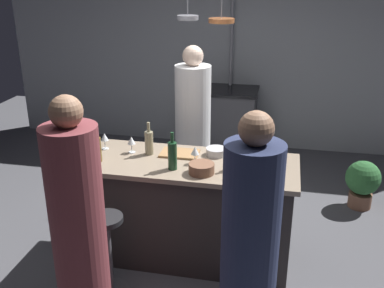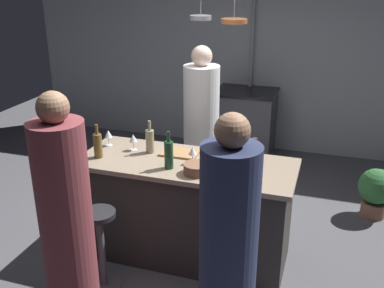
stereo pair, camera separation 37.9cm
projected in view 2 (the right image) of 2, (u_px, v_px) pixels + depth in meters
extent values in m
plane|color=#4C4C51|center=(187.00, 253.00, 4.02)|extent=(9.00, 9.00, 0.00)
cube|color=#9EA3A8|center=(254.00, 54.00, 6.07)|extent=(6.40, 0.16, 2.60)
cube|color=#332D2B|center=(187.00, 211.00, 3.87)|extent=(1.72, 0.66, 0.86)
cube|color=gray|center=(186.00, 164.00, 3.70)|extent=(1.80, 0.72, 0.04)
cube|color=#47474C|center=(245.00, 124.00, 6.04)|extent=(0.76, 0.60, 0.86)
cube|color=black|center=(246.00, 92.00, 5.87)|extent=(0.80, 0.64, 0.03)
cylinder|color=white|center=(201.00, 138.00, 4.61)|extent=(0.36, 0.36, 1.51)
sphere|color=beige|center=(202.00, 56.00, 4.30)|extent=(0.21, 0.21, 0.21)
cylinder|color=#4C4C51|center=(234.00, 278.00, 3.19)|extent=(0.06, 0.06, 0.62)
cylinder|color=black|center=(236.00, 239.00, 3.07)|extent=(0.26, 0.26, 0.04)
cylinder|color=#262D4C|center=(228.00, 259.00, 2.72)|extent=(0.35, 0.35, 1.48)
sphere|color=#8C664C|center=(232.00, 131.00, 2.42)|extent=(0.20, 0.20, 0.20)
cylinder|color=#4C4C51|center=(105.00, 284.00, 3.61)|extent=(0.28, 0.28, 0.02)
cylinder|color=#4C4C51|center=(102.00, 251.00, 3.50)|extent=(0.06, 0.06, 0.62)
cylinder|color=black|center=(98.00, 214.00, 3.38)|extent=(0.26, 0.26, 0.04)
cylinder|color=brown|center=(67.00, 227.00, 3.03)|extent=(0.36, 0.36, 1.51)
sphere|color=#8C664C|center=(53.00, 107.00, 2.72)|extent=(0.21, 0.21, 0.21)
cylinder|color=gray|center=(251.00, 73.00, 6.02)|extent=(0.04, 0.04, 2.15)
cylinder|color=gray|center=(201.00, 18.00, 4.61)|extent=(0.22, 0.22, 0.04)
cylinder|color=gray|center=(201.00, 5.00, 4.57)|extent=(0.01, 0.01, 0.24)
cylinder|color=#B26638|center=(234.00, 21.00, 4.54)|extent=(0.27, 0.27, 0.04)
cylinder|color=gray|center=(234.00, 8.00, 4.48)|extent=(0.01, 0.01, 0.26)
cylinder|color=brown|center=(373.00, 209.00, 4.61)|extent=(0.24, 0.24, 0.16)
sphere|color=#2D6633|center=(377.00, 186.00, 4.51)|extent=(0.36, 0.36, 0.36)
cube|color=#997047|center=(180.00, 153.00, 3.85)|extent=(0.32, 0.22, 0.02)
cylinder|color=#382319|center=(254.00, 150.00, 3.64)|extent=(0.05, 0.05, 0.21)
cylinder|color=brown|center=(98.00, 146.00, 3.74)|extent=(0.07, 0.07, 0.21)
cylinder|color=brown|center=(97.00, 129.00, 3.69)|extent=(0.03, 0.03, 0.08)
cylinder|color=black|center=(240.00, 156.00, 3.51)|extent=(0.07, 0.07, 0.23)
cylinder|color=black|center=(241.00, 137.00, 3.45)|extent=(0.03, 0.03, 0.08)
cylinder|color=#193D23|center=(169.00, 155.00, 3.54)|extent=(0.07, 0.07, 0.22)
cylinder|color=#193D23|center=(168.00, 137.00, 3.48)|extent=(0.03, 0.03, 0.08)
cylinder|color=gray|center=(150.00, 141.00, 3.85)|extent=(0.07, 0.07, 0.20)
cylinder|color=gray|center=(149.00, 126.00, 3.79)|extent=(0.03, 0.03, 0.08)
cylinder|color=silver|center=(193.00, 163.00, 3.66)|extent=(0.06, 0.06, 0.01)
cylinder|color=silver|center=(193.00, 159.00, 3.64)|extent=(0.01, 0.01, 0.07)
cone|color=silver|center=(193.00, 151.00, 3.62)|extent=(0.07, 0.07, 0.06)
cylinder|color=silver|center=(134.00, 150.00, 3.93)|extent=(0.06, 0.06, 0.01)
cylinder|color=silver|center=(134.00, 145.00, 3.91)|extent=(0.01, 0.01, 0.07)
cone|color=silver|center=(133.00, 138.00, 3.89)|extent=(0.07, 0.07, 0.06)
cylinder|color=silver|center=(109.00, 145.00, 4.03)|extent=(0.06, 0.06, 0.01)
cylinder|color=silver|center=(109.00, 141.00, 4.01)|extent=(0.01, 0.01, 0.07)
cone|color=silver|center=(108.00, 134.00, 3.99)|extent=(0.07, 0.07, 0.06)
cylinder|color=#B7B7BC|center=(216.00, 153.00, 3.79)|extent=(0.17, 0.17, 0.06)
cylinder|color=brown|center=(196.00, 169.00, 3.47)|extent=(0.20, 0.20, 0.08)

